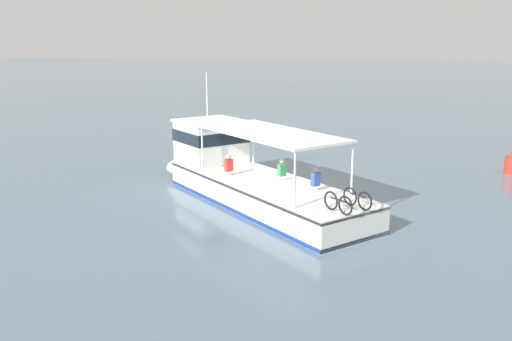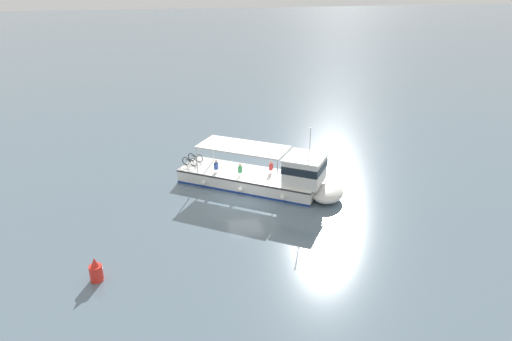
# 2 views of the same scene
# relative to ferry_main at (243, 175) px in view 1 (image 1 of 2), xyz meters

# --- Properties ---
(ground_plane) EXTENTS (400.00, 400.00, 0.00)m
(ground_plane) POSITION_rel_ferry_main_xyz_m (-1.01, 2.02, -1.02)
(ground_plane) COLOR slate
(ferry_main) EXTENTS (9.82, 12.19, 5.32)m
(ferry_main) POSITION_rel_ferry_main_xyz_m (0.00, 0.00, 0.00)
(ferry_main) COLOR white
(ferry_main) RESTS_ON ground
(channel_buoy) EXTENTS (0.70, 0.70, 1.40)m
(channel_buoy) POSITION_rel_ferry_main_xyz_m (-8.96, 11.61, -0.45)
(channel_buoy) COLOR red
(channel_buoy) RESTS_ON ground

